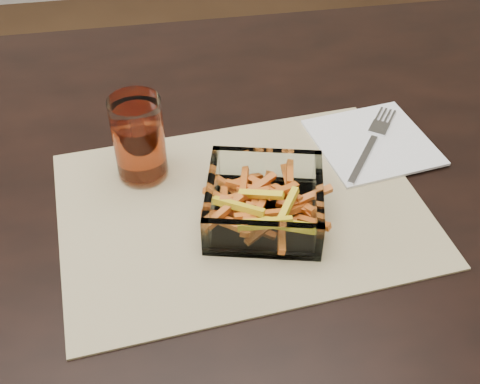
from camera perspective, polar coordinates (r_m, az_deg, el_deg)
name	(u,v)px	position (r m, az deg, el deg)	size (l,w,h in m)	color
dining_table	(143,232)	(0.86, -9.18, -3.79)	(1.60, 0.90, 0.75)	black
placemat	(242,207)	(0.76, 0.15, -1.48)	(0.45, 0.33, 0.00)	tan
glass_bowl	(264,204)	(0.73, 2.31, -1.11)	(0.17, 0.17, 0.05)	white
tumbler	(139,141)	(0.78, -9.54, 4.75)	(0.07, 0.07, 0.12)	white
napkin	(373,142)	(0.87, 12.45, 4.65)	(0.15, 0.15, 0.00)	white
fork	(372,141)	(0.87, 12.44, 4.76)	(0.12, 0.16, 0.00)	silver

